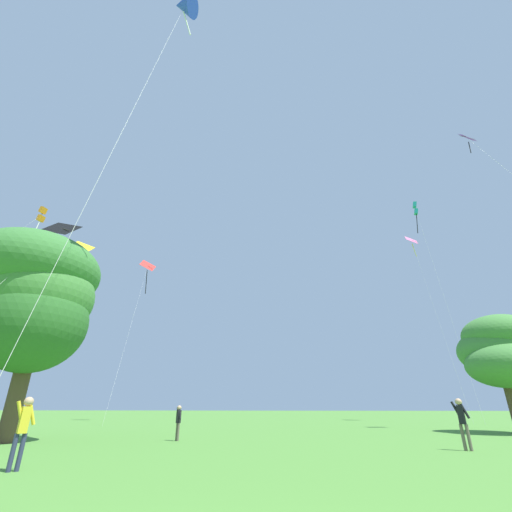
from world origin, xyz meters
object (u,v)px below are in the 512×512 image
object	(u,v)px
kite_pink_low	(413,247)
tree_left_oak	(35,294)
kite_orange_box	(40,216)
tree_right_cluster	(500,351)
kite_yellow_diamond	(79,255)
person_near_tree	(23,425)
kite_purple_streamer	(475,145)
kite_teal_box	(416,210)
kite_black_large	(57,238)
kite_red_high	(147,273)
person_with_spool	(178,419)
kite_blue_delta	(184,6)
person_child_small	(462,419)

from	to	relation	value
kite_pink_low	tree_left_oak	bearing A→B (deg)	-133.62
kite_orange_box	tree_right_cluster	xyz separation A→B (m)	(33.46, 3.50, -10.98)
kite_yellow_diamond	person_near_tree	xyz separation A→B (m)	(11.77, -16.03, -12.46)
kite_pink_low	kite_purple_streamer	xyz separation A→B (m)	(0.80, -18.15, 1.30)
kite_teal_box	person_near_tree	world-z (taller)	kite_teal_box
kite_black_large	tree_right_cluster	distance (m)	27.99
kite_red_high	kite_yellow_diamond	world-z (taller)	kite_red_high
kite_purple_streamer	tree_right_cluster	distance (m)	17.91
kite_purple_streamer	tree_left_oak	xyz separation A→B (m)	(-28.99, -11.43, -15.69)
kite_orange_box	person_with_spool	world-z (taller)	kite_orange_box
kite_purple_streamer	tree_right_cluster	xyz separation A→B (m)	(-3.02, -1.11, -17.62)
person_near_tree	tree_right_cluster	bearing A→B (deg)	40.16
kite_black_large	person_with_spool	size ratio (longest dim) A/B	7.31
kite_orange_box	kite_pink_low	bearing A→B (deg)	32.53
kite_purple_streamer	kite_pink_low	bearing A→B (deg)	92.52
person_with_spool	tree_right_cluster	world-z (taller)	tree_right_cluster
kite_pink_low	kite_red_high	bearing A→B (deg)	-174.98
kite_teal_box	person_near_tree	size ratio (longest dim) A/B	16.67
kite_yellow_diamond	person_near_tree	size ratio (longest dim) A/B	8.92
kite_red_high	kite_purple_streamer	world-z (taller)	kite_purple_streamer
kite_black_large	kite_pink_low	bearing A→B (deg)	46.85
kite_blue_delta	kite_orange_box	xyz separation A→B (m)	(-15.12, 10.05, -6.86)
person_child_small	person_with_spool	distance (m)	12.11
kite_yellow_diamond	kite_purple_streamer	world-z (taller)	kite_purple_streamer
person_child_small	tree_right_cluster	distance (m)	12.90
kite_blue_delta	kite_yellow_diamond	world-z (taller)	kite_blue_delta
kite_black_large	person_near_tree	distance (m)	12.32
kite_black_large	person_child_small	world-z (taller)	kite_black_large
kite_orange_box	kite_purple_streamer	xyz separation A→B (m)	(36.48, 4.61, 6.63)
kite_yellow_diamond	kite_black_large	distance (m)	11.96
person_near_tree	kite_blue_delta	bearing A→B (deg)	66.18
kite_red_high	person_near_tree	size ratio (longest dim) A/B	12.00
kite_red_high	kite_yellow_diamond	bearing A→B (deg)	-83.11
kite_red_high	kite_teal_box	bearing A→B (deg)	5.58
kite_pink_low	person_near_tree	world-z (taller)	kite_pink_low
kite_yellow_diamond	person_near_tree	distance (m)	23.47
kite_pink_low	tree_right_cluster	world-z (taller)	kite_pink_low
kite_pink_low	person_child_small	bearing A→B (deg)	-107.21
kite_purple_streamer	kite_teal_box	bearing A→B (deg)	88.07
person_child_small	tree_left_oak	world-z (taller)	tree_left_oak
kite_yellow_diamond	kite_pink_low	distance (m)	39.85
kite_purple_streamer	tree_right_cluster	size ratio (longest dim) A/B	3.40
kite_yellow_diamond	kite_black_large	bearing A→B (deg)	-58.52
kite_blue_delta	person_near_tree	distance (m)	21.90
kite_pink_low	kite_black_large	distance (m)	42.09
kite_red_high	person_with_spool	size ratio (longest dim) A/B	13.25
kite_teal_box	kite_pink_low	xyz separation A→B (m)	(-1.43, -0.49, -5.85)
kite_yellow_diamond	kite_teal_box	bearing A→B (deg)	30.09
kite_black_large	kite_orange_box	bearing A→B (deg)	139.34
kite_blue_delta	kite_orange_box	bearing A→B (deg)	146.39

